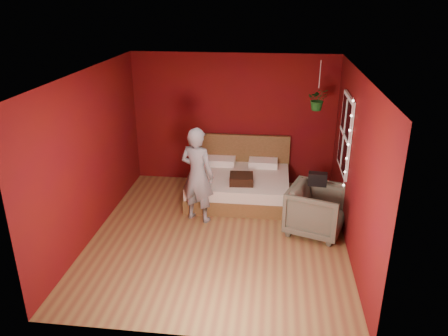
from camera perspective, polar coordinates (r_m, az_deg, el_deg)
floor at (r=7.14m, az=-0.67°, el=-8.76°), size 4.50×4.50×0.00m
room_walls at (r=6.44m, az=-0.74°, el=4.18°), size 4.04×4.54×2.62m
window at (r=7.39m, az=15.54°, el=4.28°), size 0.05×0.97×1.27m
fairy_lights at (r=6.90m, az=15.91°, el=2.97°), size 0.04×0.04×1.45m
bed at (r=8.32m, az=2.08°, el=-2.02°), size 1.86×1.58×1.02m
person at (r=7.27m, az=-3.49°, el=-0.93°), size 0.70×0.58×1.65m
armchair at (r=7.20m, az=11.98°, el=-5.39°), size 1.10×1.08×0.79m
handbag at (r=7.07m, az=12.12°, el=-1.42°), size 0.31×0.18×0.21m
throw_pillow at (r=7.82m, az=2.28°, el=-1.45°), size 0.45×0.45×0.15m
hanging_plant at (r=7.74m, az=12.17°, el=8.77°), size 0.36×0.31×0.85m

